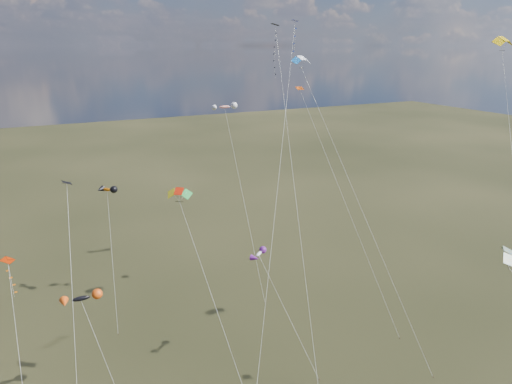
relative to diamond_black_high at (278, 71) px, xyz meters
name	(u,v)px	position (x,y,z in m)	size (l,w,h in m)	color
diamond_black_high	(278,71)	(0.00, 0.00, 0.00)	(8.77, 26.30, 36.29)	black
diamond_navy_tall	(292,69)	(1.07, -1.31, 0.26)	(17.71, 23.83, 36.71)	#0F0E51
diamond_black_mid	(71,265)	(-24.48, -7.41, -15.61)	(3.01, 15.45, 21.92)	black
diamond_red_low	(12,289)	(-29.46, -5.41, -17.79)	(1.24, 12.61, 15.94)	#A11F00
diamond_orange_center	(328,159)	(6.69, -1.15, -10.70)	(6.15, 16.30, 28.89)	#CB4308
parafoil_yellow	(504,41)	(18.03, -14.56, 3.21)	(13.59, 19.95, 35.13)	#E2B404
parafoil_blue_white	(302,60)	(2.86, -0.63, 1.25)	(7.66, 19.51, 33.14)	#145EAE
parafoil_striped	(512,253)	(5.23, -27.54, -12.07)	(7.84, 16.70, 19.76)	gold
parafoil_tricolor	(179,193)	(-14.61, -8.39, -10.04)	(4.32, 13.91, 21.73)	yellow
novelty_black_orange	(81,299)	(-23.95, -5.54, -20.20)	(4.37, 7.61, 11.49)	black
novelty_orange_black	(107,190)	(-18.29, 13.16, -15.43)	(2.95, 11.07, 16.28)	#C65C09
novelty_white_purple	(259,254)	(-6.17, -7.89, -18.25)	(5.23, 7.30, 13.31)	white
novelty_redwhite_stripe	(225,107)	(0.12, 16.56, -6.01)	(3.36, 15.39, 25.73)	red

